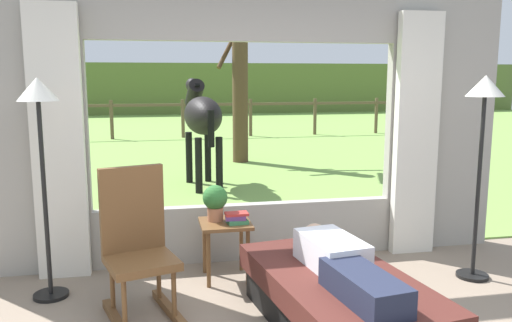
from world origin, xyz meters
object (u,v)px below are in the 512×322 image
Objects in this scene: rocking_chair at (137,244)px; pasture_tree at (239,78)px; reclining_person at (341,262)px; floor_lamp_right at (483,116)px; side_table at (225,232)px; potted_plant at (215,200)px; recliner_sofa at (337,301)px; floor_lamp_left at (40,122)px; horse at (202,116)px; book_stack at (237,218)px.

pasture_tree is (1.92, 6.76, 1.20)m from rocking_chair.
reclining_person is 0.80× the size of floor_lamp_right.
pasture_tree is at bearing 98.62° from floor_lamp_right.
floor_lamp_right is (2.92, 0.15, 0.90)m from rocking_chair.
side_table is 0.29m from potted_plant.
side_table is (-0.64, 1.11, 0.21)m from recliner_sofa.
floor_lamp_right is (3.64, -0.30, 0.01)m from floor_lamp_left.
floor_lamp_left is at bearing -117.94° from horse.
pasture_tree is at bearing 77.56° from recliner_sofa.
potted_plant is (-0.08, 0.06, 0.28)m from side_table.
horse is (0.26, 3.86, 0.45)m from potted_plant.
rocking_chair is (-1.38, 0.60, 0.02)m from reclining_person.
recliner_sofa is 3.48× the size of side_table.
potted_plant is 0.18× the size of floor_lamp_right.
side_table is at bearing 144.96° from book_stack.
floor_lamp_left is at bearing -178.32° from book_stack.
potted_plant is at bearing 26.40° from rocking_chair.
pasture_tree is (1.18, 6.20, 1.32)m from side_table.
horse is at bearing 86.98° from recliner_sofa.
floor_lamp_left is at bearing 145.13° from reclining_person.
potted_plant is 6.35m from pasture_tree.
pasture_tree reaches higher than book_stack.
floor_lamp_right reaches higher than book_stack.
recliner_sofa is at bearing -38.53° from rocking_chair.
floor_lamp_left is 0.98× the size of horse.
book_stack is (-0.55, 1.05, 0.35)m from recliner_sofa.
side_table is 3.99m from horse.
floor_lamp_right is at bearing 16.21° from recliner_sofa.
floor_lamp_left is 0.51× the size of pasture_tree.
pasture_tree reaches higher than horse.
floor_lamp_right reaches higher than side_table.
side_table is (-0.64, 1.16, -0.10)m from reclining_person.
horse is at bearing 86.16° from potted_plant.
floor_lamp_right is 0.51× the size of pasture_tree.
recliner_sofa is 8.85× the size of book_stack.
recliner_sofa is at bearing -155.55° from floor_lamp_right.
rocking_chair is 0.62× the size of horse.
floor_lamp_right is (2.09, -0.35, 0.88)m from book_stack.
rocking_chair reaches higher than potted_plant.
reclining_person is at bearing -26.63° from floor_lamp_left.
recliner_sofa is 1.62× the size of rocking_chair.
side_table is 0.29× the size of floor_lamp_right.
floor_lamp_right is at bearing 17.72° from reclining_person.
rocking_chair is 5.47× the size of book_stack.
potted_plant is 0.18× the size of floor_lamp_left.
potted_plant is 0.09× the size of pasture_tree.
side_table is at bearing -36.87° from potted_plant.
rocking_chair is at bearing 149.95° from recliner_sofa.
recliner_sofa is 2.62m from floor_lamp_left.
horse is (0.09, 3.98, 0.59)m from book_stack.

